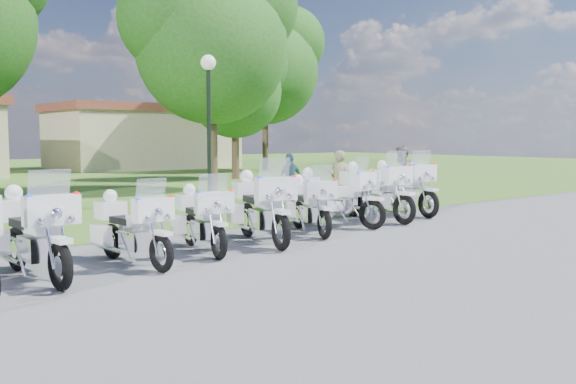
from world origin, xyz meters
TOP-DOWN VIEW (x-y plane):
  - ground at (0.00, 0.00)m, footprint 100.00×100.00m
  - motorcycle_1 at (-5.02, 0.61)m, footprint 0.85×2.44m
  - motorcycle_2 at (-3.43, 0.69)m, footprint 0.81×2.15m
  - motorcycle_3 at (-1.92, 1.00)m, footprint 0.99×2.14m
  - motorcycle_4 at (-0.49, 1.15)m, footprint 1.25×2.48m
  - motorcycle_5 at (1.06, 1.50)m, footprint 1.21×2.13m
  - motorcycle_6 at (2.22, 1.94)m, footprint 1.19×2.38m
  - motorcycle_7 at (3.73, 2.13)m, footprint 0.96×2.60m
  - motorcycle_8 at (5.21, 2.54)m, footprint 1.05×2.57m
  - lamp_post at (1.94, 6.98)m, footprint 0.44×0.44m
  - tree_2 at (5.16, 12.08)m, footprint 6.77×5.78m
  - tree_3 at (9.56, 17.05)m, footprint 5.31×4.53m
  - tree_4 at (15.12, 22.13)m, footprint 7.43×6.34m
  - building_east at (11.00, 30.00)m, footprint 11.44×7.28m
  - bystander_a at (4.14, 3.85)m, footprint 0.74×0.68m
  - bystander_b at (6.75, 3.90)m, footprint 1.07×0.97m
  - bystander_c at (4.44, 6.34)m, footprint 0.94×0.44m

SIDE VIEW (x-z plane):
  - ground at x=0.00m, z-range 0.00..0.00m
  - motorcycle_2 at x=-3.43m, z-range -0.12..1.33m
  - motorcycle_3 at x=-1.92m, z-range -0.12..1.33m
  - motorcycle_5 at x=1.06m, z-range -0.12..1.37m
  - motorcycle_6 at x=2.22m, z-range -0.13..1.50m
  - motorcycle_1 at x=-5.02m, z-range -0.13..1.51m
  - motorcycle_4 at x=-0.49m, z-range -0.14..1.56m
  - motorcycle_8 at x=5.21m, z-range -0.14..1.59m
  - motorcycle_7 at x=3.73m, z-range -0.14..1.60m
  - bystander_c at x=4.44m, z-range 0.00..1.56m
  - bystander_a at x=4.14m, z-range 0.00..1.70m
  - bystander_b at x=6.75m, z-range 0.00..1.79m
  - building_east at x=11.00m, z-range 0.02..4.12m
  - lamp_post at x=1.94m, z-range 1.11..5.52m
  - tree_3 at x=9.56m, z-range 1.14..8.22m
  - tree_2 at x=5.16m, z-range 1.46..10.49m
  - tree_4 at x=15.12m, z-range 1.60..11.52m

